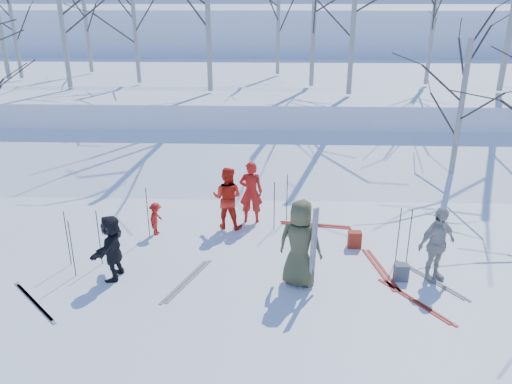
{
  "coord_description": "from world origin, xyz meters",
  "views": [
    {
      "loc": [
        0.41,
        -9.92,
        5.78
      ],
      "look_at": [
        0.0,
        1.5,
        1.3
      ],
      "focal_mm": 35.0,
      "sensor_mm": 36.0,
      "label": 1
    }
  ],
  "objects_px": {
    "dog": "(301,238)",
    "skier_cream_east": "(437,244)",
    "skier_redor_behind": "(227,198)",
    "backpack_dark": "(298,223)",
    "skier_red_north": "(251,192)",
    "skier_grey_west": "(112,247)",
    "backpack_grey": "(401,272)",
    "skier_olive_center": "(300,243)",
    "skier_red_seated": "(156,219)",
    "backpack_red": "(355,240)"
  },
  "relations": [
    {
      "from": "skier_red_north",
      "to": "skier_red_seated",
      "type": "distance_m",
      "value": 2.61
    },
    {
      "from": "skier_olive_center",
      "to": "backpack_grey",
      "type": "relative_size",
      "value": 5.06
    },
    {
      "from": "dog",
      "to": "backpack_dark",
      "type": "height_order",
      "value": "dog"
    },
    {
      "from": "skier_olive_center",
      "to": "skier_red_north",
      "type": "height_order",
      "value": "skier_olive_center"
    },
    {
      "from": "skier_olive_center",
      "to": "backpack_red",
      "type": "distance_m",
      "value": 2.36
    },
    {
      "from": "skier_red_north",
      "to": "backpack_grey",
      "type": "height_order",
      "value": "skier_red_north"
    },
    {
      "from": "skier_olive_center",
      "to": "dog",
      "type": "distance_m",
      "value": 1.87
    },
    {
      "from": "skier_olive_center",
      "to": "dog",
      "type": "xyz_separation_m",
      "value": [
        0.13,
        1.72,
        -0.73
      ]
    },
    {
      "from": "skier_red_seated",
      "to": "backpack_dark",
      "type": "bearing_deg",
      "value": -73.83
    },
    {
      "from": "skier_red_north",
      "to": "skier_cream_east",
      "type": "distance_m",
      "value": 5.01
    },
    {
      "from": "skier_red_seated",
      "to": "dog",
      "type": "relative_size",
      "value": 1.61
    },
    {
      "from": "skier_olive_center",
      "to": "skier_red_north",
      "type": "xyz_separation_m",
      "value": [
        -1.18,
        3.15,
        -0.09
      ]
    },
    {
      "from": "backpack_red",
      "to": "backpack_grey",
      "type": "distance_m",
      "value": 1.7
    },
    {
      "from": "skier_red_seated",
      "to": "skier_grey_west",
      "type": "bearing_deg",
      "value": 178.75
    },
    {
      "from": "skier_cream_east",
      "to": "backpack_dark",
      "type": "bearing_deg",
      "value": 111.76
    },
    {
      "from": "skier_olive_center",
      "to": "skier_cream_east",
      "type": "height_order",
      "value": "skier_olive_center"
    },
    {
      "from": "skier_olive_center",
      "to": "skier_red_north",
      "type": "distance_m",
      "value": 3.36
    },
    {
      "from": "skier_redor_behind",
      "to": "backpack_grey",
      "type": "xyz_separation_m",
      "value": [
        4.02,
        -2.58,
        -0.65
      ]
    },
    {
      "from": "skier_grey_west",
      "to": "backpack_dark",
      "type": "xyz_separation_m",
      "value": [
        4.14,
        2.52,
        -0.54
      ]
    },
    {
      "from": "skier_grey_west",
      "to": "backpack_grey",
      "type": "xyz_separation_m",
      "value": [
        6.28,
        0.1,
        -0.55
      ]
    },
    {
      "from": "skier_cream_east",
      "to": "skier_olive_center",
      "type": "bearing_deg",
      "value": 156.76
    },
    {
      "from": "skier_olive_center",
      "to": "backpack_dark",
      "type": "height_order",
      "value": "skier_olive_center"
    },
    {
      "from": "skier_red_seated",
      "to": "skier_cream_east",
      "type": "distance_m",
      "value": 6.84
    },
    {
      "from": "backpack_red",
      "to": "backpack_dark",
      "type": "distance_m",
      "value": 1.64
    },
    {
      "from": "backpack_red",
      "to": "skier_red_north",
      "type": "bearing_deg",
      "value": 151.25
    },
    {
      "from": "skier_red_north",
      "to": "backpack_dark",
      "type": "xyz_separation_m",
      "value": [
        1.27,
        -0.52,
        -0.67
      ]
    },
    {
      "from": "backpack_dark",
      "to": "backpack_red",
      "type": "bearing_deg",
      "value": -34.1
    },
    {
      "from": "skier_olive_center",
      "to": "skier_grey_west",
      "type": "relative_size",
      "value": 1.3
    },
    {
      "from": "skier_red_north",
      "to": "skier_red_seated",
      "type": "bearing_deg",
      "value": 20.58
    },
    {
      "from": "skier_grey_west",
      "to": "dog",
      "type": "distance_m",
      "value": 4.51
    },
    {
      "from": "skier_redor_behind",
      "to": "skier_grey_west",
      "type": "distance_m",
      "value": 3.5
    },
    {
      "from": "skier_red_north",
      "to": "skier_redor_behind",
      "type": "distance_m",
      "value": 0.71
    },
    {
      "from": "dog",
      "to": "backpack_red",
      "type": "bearing_deg",
      "value": 155.44
    },
    {
      "from": "skier_red_north",
      "to": "skier_red_seated",
      "type": "xyz_separation_m",
      "value": [
        -2.42,
        -0.88,
        -0.43
      ]
    },
    {
      "from": "dog",
      "to": "skier_cream_east",
      "type": "bearing_deg",
      "value": 128.5
    },
    {
      "from": "skier_redor_behind",
      "to": "backpack_red",
      "type": "height_order",
      "value": "skier_redor_behind"
    },
    {
      "from": "skier_redor_behind",
      "to": "skier_cream_east",
      "type": "xyz_separation_m",
      "value": [
        4.72,
        -2.5,
        0.01
      ]
    },
    {
      "from": "backpack_dark",
      "to": "skier_grey_west",
      "type": "bearing_deg",
      "value": -148.65
    },
    {
      "from": "skier_redor_behind",
      "to": "skier_red_seated",
      "type": "relative_size",
      "value": 1.93
    },
    {
      "from": "skier_olive_center",
      "to": "skier_cream_east",
      "type": "relative_size",
      "value": 1.13
    },
    {
      "from": "skier_red_north",
      "to": "skier_cream_east",
      "type": "bearing_deg",
      "value": 145.56
    },
    {
      "from": "backpack_grey",
      "to": "backpack_dark",
      "type": "distance_m",
      "value": 3.24
    },
    {
      "from": "skier_grey_west",
      "to": "backpack_grey",
      "type": "height_order",
      "value": "skier_grey_west"
    },
    {
      "from": "backpack_red",
      "to": "skier_cream_east",
      "type": "bearing_deg",
      "value": -43.97
    },
    {
      "from": "skier_red_north",
      "to": "dog",
      "type": "relative_size",
      "value": 3.19
    },
    {
      "from": "backpack_grey",
      "to": "skier_red_north",
      "type": "bearing_deg",
      "value": 139.16
    },
    {
      "from": "skier_cream_east",
      "to": "backpack_dark",
      "type": "height_order",
      "value": "skier_cream_east"
    },
    {
      "from": "skier_olive_center",
      "to": "skier_cream_east",
      "type": "xyz_separation_m",
      "value": [
        2.93,
        0.28,
        -0.11
      ]
    },
    {
      "from": "skier_redor_behind",
      "to": "backpack_red",
      "type": "distance_m",
      "value": 3.46
    },
    {
      "from": "skier_red_north",
      "to": "backpack_dark",
      "type": "height_order",
      "value": "skier_red_north"
    }
  ]
}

